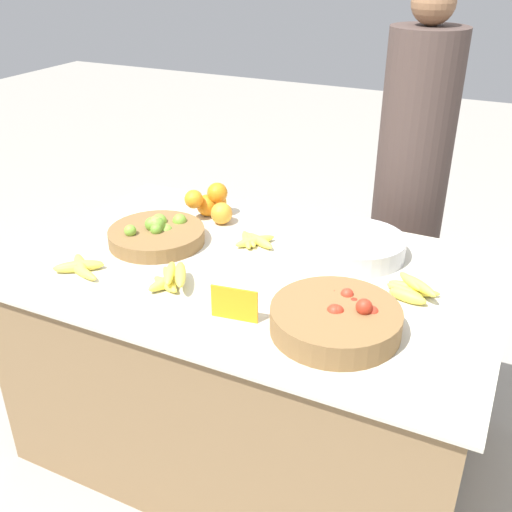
# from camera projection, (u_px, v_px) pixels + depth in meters

# --- Properties ---
(ground_plane) EXTENTS (12.00, 12.00, 0.00)m
(ground_plane) POSITION_uv_depth(u_px,v_px,m) (256.00, 436.00, 2.26)
(ground_plane) COLOR #A39E93
(market_table) EXTENTS (1.53, 0.98, 0.72)m
(market_table) POSITION_uv_depth(u_px,v_px,m) (256.00, 359.00, 2.09)
(market_table) COLOR olive
(market_table) RESTS_ON ground_plane
(lime_bowl) EXTENTS (0.33, 0.33, 0.10)m
(lime_bowl) POSITION_uv_depth(u_px,v_px,m) (157.00, 234.00, 2.09)
(lime_bowl) COLOR olive
(lime_bowl) RESTS_ON market_table
(tomato_basket) EXTENTS (0.35, 0.35, 0.11)m
(tomato_basket) POSITION_uv_depth(u_px,v_px,m) (335.00, 319.00, 1.61)
(tomato_basket) COLOR olive
(tomato_basket) RESTS_ON market_table
(orange_pile) EXTENTS (0.18, 0.18, 0.13)m
(orange_pile) POSITION_uv_depth(u_px,v_px,m) (212.00, 203.00, 2.28)
(orange_pile) COLOR orange
(orange_pile) RESTS_ON market_table
(metal_bowl) EXTENTS (0.32, 0.32, 0.07)m
(metal_bowl) POSITION_uv_depth(u_px,v_px,m) (356.00, 246.00, 2.00)
(metal_bowl) COLOR silver
(metal_bowl) RESTS_ON market_table
(price_sign) EXTENTS (0.14, 0.03, 0.10)m
(price_sign) POSITION_uv_depth(u_px,v_px,m) (234.00, 304.00, 1.65)
(price_sign) COLOR orange
(price_sign) RESTS_ON market_table
(banana_bunch_middle_left) EXTENTS (0.18, 0.13, 0.04)m
(banana_bunch_middle_left) POSITION_uv_depth(u_px,v_px,m) (80.00, 267.00, 1.91)
(banana_bunch_middle_left) COLOR #EFDB4C
(banana_bunch_middle_left) RESTS_ON market_table
(banana_bunch_back_center) EXTENTS (0.16, 0.14, 0.03)m
(banana_bunch_back_center) POSITION_uv_depth(u_px,v_px,m) (254.00, 240.00, 2.08)
(banana_bunch_back_center) COLOR #EFDB4C
(banana_bunch_back_center) RESTS_ON market_table
(banana_bunch_front_left) EXTENTS (0.17, 0.16, 0.06)m
(banana_bunch_front_left) POSITION_uv_depth(u_px,v_px,m) (171.00, 279.00, 1.82)
(banana_bunch_front_left) COLOR #EFDB4C
(banana_bunch_front_left) RESTS_ON market_table
(banana_bunch_front_center) EXTENTS (0.17, 0.13, 0.05)m
(banana_bunch_front_center) POSITION_uv_depth(u_px,v_px,m) (411.00, 289.00, 1.78)
(banana_bunch_front_center) COLOR #EFDB4C
(banana_bunch_front_center) RESTS_ON market_table
(vendor_person) EXTENTS (0.29, 0.29, 1.55)m
(vendor_person) POSITION_uv_depth(u_px,v_px,m) (408.00, 201.00, 2.43)
(vendor_person) COLOR #473833
(vendor_person) RESTS_ON ground_plane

